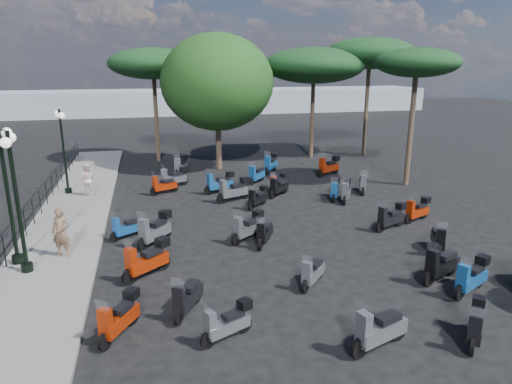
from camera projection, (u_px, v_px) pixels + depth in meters
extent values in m
plane|color=black|center=(234.00, 229.00, 18.28)|extent=(120.00, 120.00, 0.00)
cube|color=slate|center=(72.00, 216.00, 19.60)|extent=(3.00, 30.00, 0.15)
cylinder|color=black|center=(4.00, 250.00, 14.47)|extent=(0.04, 0.04, 1.10)
cylinder|color=black|center=(15.00, 235.00, 15.75)|extent=(0.04, 0.04, 1.10)
cylinder|color=black|center=(25.00, 222.00, 17.03)|extent=(0.04, 0.04, 1.10)
cylinder|color=black|center=(33.00, 211.00, 18.31)|extent=(0.04, 0.04, 1.10)
cylinder|color=black|center=(40.00, 201.00, 19.59)|extent=(0.04, 0.04, 1.10)
cylinder|color=black|center=(46.00, 193.00, 20.87)|extent=(0.04, 0.04, 1.10)
cylinder|color=black|center=(52.00, 185.00, 22.15)|extent=(0.04, 0.04, 1.10)
cylinder|color=black|center=(57.00, 179.00, 23.43)|extent=(0.04, 0.04, 1.10)
cylinder|color=black|center=(61.00, 173.00, 24.71)|extent=(0.04, 0.04, 1.10)
cylinder|color=black|center=(65.00, 167.00, 25.99)|extent=(0.04, 0.04, 1.10)
cylinder|color=black|center=(69.00, 162.00, 27.27)|extent=(0.04, 0.04, 1.10)
cylinder|color=black|center=(72.00, 158.00, 28.55)|extent=(0.04, 0.04, 1.10)
cylinder|color=black|center=(75.00, 154.00, 29.83)|extent=(0.04, 0.04, 1.10)
cylinder|color=black|center=(78.00, 150.00, 31.11)|extent=(0.04, 0.04, 1.10)
cube|color=black|center=(35.00, 194.00, 18.80)|extent=(0.04, 26.00, 0.04)
cube|color=black|center=(37.00, 206.00, 18.95)|extent=(0.04, 26.00, 0.04)
cylinder|color=black|center=(27.00, 267.00, 14.26)|extent=(0.35, 0.35, 0.27)
cylinder|color=black|center=(18.00, 204.00, 13.69)|extent=(0.12, 0.12, 4.42)
cylinder|color=black|center=(8.00, 136.00, 13.13)|extent=(0.17, 0.99, 0.04)
sphere|color=white|center=(10.00, 137.00, 13.61)|extent=(0.31, 0.31, 0.31)
sphere|color=white|center=(6.00, 143.00, 12.71)|extent=(0.31, 0.31, 0.31)
cylinder|color=black|center=(18.00, 259.00, 14.86)|extent=(0.36, 0.36, 0.27)
cylinder|color=black|center=(8.00, 197.00, 14.28)|extent=(0.12, 0.12, 4.47)
sphere|color=white|center=(7.00, 133.00, 14.23)|extent=(0.31, 0.31, 0.31)
cylinder|color=black|center=(68.00, 190.00, 22.86)|extent=(0.33, 0.33, 0.25)
cylinder|color=black|center=(64.00, 152.00, 22.33)|extent=(0.11, 0.11, 4.16)
cylinder|color=black|center=(59.00, 112.00, 21.80)|extent=(0.36, 0.89, 0.04)
sphere|color=white|center=(58.00, 114.00, 22.20)|extent=(0.29, 0.29, 0.29)
sphere|color=white|center=(62.00, 115.00, 21.45)|extent=(0.29, 0.29, 0.29)
imported|color=brown|center=(61.00, 232.00, 15.16)|extent=(0.72, 0.59, 1.71)
imported|color=beige|center=(87.00, 179.00, 22.29)|extent=(0.89, 0.77, 1.59)
cylinder|color=black|center=(105.00, 341.00, 10.56)|extent=(0.32, 0.44, 0.46)
cylinder|color=black|center=(133.00, 316.00, 11.61)|extent=(0.32, 0.44, 0.46)
cube|color=#9B2306|center=(120.00, 320.00, 11.08)|extent=(0.93, 1.24, 0.33)
cube|color=black|center=(123.00, 307.00, 11.16)|extent=(0.55, 0.64, 0.13)
cube|color=#9B2306|center=(105.00, 322.00, 10.50)|extent=(0.36, 0.33, 0.67)
plane|color=white|center=(102.00, 307.00, 10.33)|extent=(0.35, 0.26, 0.36)
cube|color=black|center=(131.00, 294.00, 11.46)|extent=(0.43, 0.44, 0.25)
cylinder|color=black|center=(130.00, 277.00, 13.68)|extent=(0.48, 0.41, 0.52)
cylinder|color=black|center=(163.00, 262.00, 14.66)|extent=(0.48, 0.41, 0.52)
cube|color=#9B2306|center=(148.00, 263.00, 14.15)|extent=(1.33, 1.16, 0.37)
cube|color=black|center=(152.00, 252.00, 14.21)|extent=(0.71, 0.66, 0.15)
cube|color=#9B2306|center=(131.00, 260.00, 13.61)|extent=(0.39, 0.40, 0.76)
plane|color=white|center=(128.00, 246.00, 13.42)|extent=(0.32, 0.38, 0.40)
cube|color=black|center=(162.00, 242.00, 14.48)|extent=(0.50, 0.50, 0.28)
cylinder|color=black|center=(115.00, 237.00, 16.95)|extent=(0.40, 0.31, 0.42)
cylinder|color=black|center=(140.00, 229.00, 17.70)|extent=(0.40, 0.31, 0.42)
cube|color=#174F92|center=(128.00, 229.00, 17.31)|extent=(1.12, 0.89, 0.30)
cube|color=black|center=(131.00, 222.00, 17.35)|extent=(0.59, 0.51, 0.12)
cube|color=#174F92|center=(116.00, 226.00, 16.89)|extent=(0.31, 0.33, 0.62)
plane|color=white|center=(114.00, 216.00, 16.74)|extent=(0.24, 0.32, 0.33)
cylinder|color=black|center=(143.00, 244.00, 16.11)|extent=(0.42, 0.48, 0.53)
cylinder|color=black|center=(166.00, 232.00, 17.25)|extent=(0.42, 0.48, 0.53)
cube|color=#56595F|center=(155.00, 232.00, 16.67)|extent=(1.20, 1.35, 0.38)
cube|color=black|center=(158.00, 223.00, 16.75)|extent=(0.68, 0.72, 0.15)
cube|color=#56595F|center=(144.00, 230.00, 16.05)|extent=(0.41, 0.40, 0.77)
plane|color=white|center=(142.00, 217.00, 15.85)|extent=(0.38, 0.33, 0.41)
cube|color=black|center=(165.00, 214.00, 17.08)|extent=(0.51, 0.51, 0.29)
cylinder|color=black|center=(154.00, 191.00, 22.84)|extent=(0.45, 0.28, 0.45)
cylinder|color=black|center=(174.00, 188.00, 23.53)|extent=(0.45, 0.28, 0.45)
cube|color=#9B2306|center=(165.00, 186.00, 23.17)|extent=(1.24, 0.81, 0.32)
cube|color=black|center=(168.00, 181.00, 23.19)|extent=(0.63, 0.50, 0.13)
cube|color=#9B2306|center=(155.00, 183.00, 22.77)|extent=(0.31, 0.34, 0.66)
plane|color=white|center=(153.00, 175.00, 22.62)|extent=(0.22, 0.36, 0.35)
cylinder|color=black|center=(177.00, 173.00, 26.49)|extent=(0.30, 0.51, 0.51)
cylinder|color=black|center=(184.00, 168.00, 27.70)|extent=(0.30, 0.51, 0.51)
cube|color=#56595F|center=(181.00, 167.00, 27.09)|extent=(0.87, 1.41, 0.36)
cube|color=black|center=(182.00, 162.00, 27.18)|extent=(0.54, 0.71, 0.15)
cube|color=#56595F|center=(178.00, 165.00, 26.44)|extent=(0.38, 0.34, 0.74)
plane|color=white|center=(177.00, 157.00, 26.25)|extent=(0.40, 0.23, 0.39)
cube|color=black|center=(184.00, 157.00, 27.53)|extent=(0.45, 0.46, 0.28)
cylinder|color=black|center=(208.00, 340.00, 10.63)|extent=(0.42, 0.26, 0.42)
cylinder|color=black|center=(244.00, 325.00, 11.26)|extent=(0.42, 0.26, 0.42)
cube|color=gray|center=(228.00, 326.00, 10.93)|extent=(1.16, 0.76, 0.30)
cube|color=black|center=(233.00, 314.00, 10.95)|extent=(0.59, 0.46, 0.12)
cube|color=gray|center=(210.00, 324.00, 10.56)|extent=(0.29, 0.32, 0.62)
plane|color=white|center=(208.00, 309.00, 10.42)|extent=(0.20, 0.33, 0.33)
cube|color=black|center=(245.00, 304.00, 11.12)|extent=(0.39, 0.38, 0.23)
cylinder|color=black|center=(179.00, 316.00, 11.58)|extent=(0.31, 0.46, 0.47)
cylinder|color=black|center=(197.00, 294.00, 12.67)|extent=(0.31, 0.46, 0.47)
cube|color=black|center=(188.00, 298.00, 12.12)|extent=(0.91, 1.28, 0.33)
cube|color=black|center=(191.00, 286.00, 12.20)|extent=(0.54, 0.66, 0.14)
cube|color=black|center=(179.00, 299.00, 11.53)|extent=(0.36, 0.33, 0.69)
plane|color=white|center=(177.00, 284.00, 11.36)|extent=(0.36, 0.25, 0.36)
cylinder|color=black|center=(261.00, 244.00, 16.19)|extent=(0.31, 0.44, 0.45)
cylinder|color=black|center=(269.00, 233.00, 17.24)|extent=(0.31, 0.44, 0.45)
cube|color=black|center=(265.00, 234.00, 16.71)|extent=(0.89, 1.23, 0.32)
cube|color=black|center=(266.00, 226.00, 16.79)|extent=(0.53, 0.63, 0.13)
cube|color=black|center=(261.00, 232.00, 16.14)|extent=(0.35, 0.32, 0.66)
plane|color=white|center=(261.00, 221.00, 15.98)|extent=(0.35, 0.24, 0.35)
cylinder|color=black|center=(222.00, 198.00, 21.57)|extent=(0.52, 0.30, 0.52)
cylinder|color=black|center=(244.00, 194.00, 22.31)|extent=(0.52, 0.30, 0.52)
cube|color=#56595F|center=(234.00, 192.00, 21.92)|extent=(1.44, 0.88, 0.37)
cube|color=black|center=(237.00, 185.00, 21.94)|extent=(0.73, 0.55, 0.15)
cube|color=#56595F|center=(223.00, 188.00, 21.48)|extent=(0.35, 0.39, 0.76)
plane|color=white|center=(222.00, 178.00, 21.31)|extent=(0.24, 0.41, 0.40)
cube|color=black|center=(245.00, 180.00, 22.13)|extent=(0.47, 0.46, 0.28)
cylinder|color=black|center=(209.00, 190.00, 22.99)|extent=(0.50, 0.26, 0.49)
cylinder|color=black|center=(230.00, 187.00, 23.64)|extent=(0.50, 0.26, 0.49)
cube|color=#174F92|center=(220.00, 185.00, 23.30)|extent=(1.37, 0.78, 0.35)
cube|color=black|center=(223.00, 179.00, 23.31)|extent=(0.68, 0.50, 0.14)
cube|color=#174F92|center=(210.00, 181.00, 22.91)|extent=(0.32, 0.37, 0.72)
plane|color=white|center=(209.00, 172.00, 22.75)|extent=(0.21, 0.39, 0.38)
cube|color=black|center=(230.00, 174.00, 23.48)|extent=(0.44, 0.43, 0.27)
cylinder|color=black|center=(163.00, 184.00, 24.10)|extent=(0.49, 0.29, 0.49)
cylinder|color=black|center=(184.00, 181.00, 24.82)|extent=(0.49, 0.29, 0.49)
cube|color=gray|center=(174.00, 179.00, 24.44)|extent=(1.35, 0.85, 0.35)
cube|color=black|center=(177.00, 174.00, 24.46)|extent=(0.68, 0.53, 0.14)
cube|color=gray|center=(164.00, 176.00, 24.02)|extent=(0.33, 0.37, 0.71)
plane|color=white|center=(163.00, 167.00, 23.86)|extent=(0.23, 0.38, 0.38)
cube|color=black|center=(184.00, 169.00, 24.65)|extent=(0.45, 0.44, 0.26)
cylinder|color=black|center=(360.00, 348.00, 10.25)|extent=(0.52, 0.27, 0.51)
cylinder|color=black|center=(398.00, 331.00, 10.92)|extent=(0.52, 0.27, 0.51)
cube|color=#56595F|center=(382.00, 331.00, 10.56)|extent=(1.43, 0.80, 0.36)
cube|color=black|center=(388.00, 318.00, 10.58)|extent=(0.71, 0.51, 0.15)
cube|color=#56595F|center=(364.00, 328.00, 10.16)|extent=(0.33, 0.38, 0.75)
plane|color=white|center=(363.00, 310.00, 10.00)|extent=(0.21, 0.41, 0.40)
cylinder|color=black|center=(305.00, 286.00, 13.20)|extent=(0.35, 0.37, 0.42)
cylinder|color=black|center=(319.00, 272.00, 14.09)|extent=(0.35, 0.37, 0.42)
cube|color=gray|center=(313.00, 273.00, 13.64)|extent=(1.01, 1.05, 0.30)
cube|color=black|center=(316.00, 264.00, 13.70)|extent=(0.56, 0.57, 0.12)
cube|color=gray|center=(307.00, 272.00, 13.15)|extent=(0.33, 0.32, 0.62)
plane|color=white|center=(307.00, 260.00, 13.00)|extent=(0.29, 0.28, 0.33)
cylinder|color=black|center=(236.00, 239.00, 16.64)|extent=(0.45, 0.37, 0.48)
cylinder|color=black|center=(258.00, 230.00, 17.53)|extent=(0.45, 0.37, 0.48)
cube|color=gray|center=(248.00, 229.00, 17.07)|extent=(1.26, 1.05, 0.34)
cube|color=black|center=(251.00, 221.00, 17.12)|extent=(0.67, 0.60, 0.14)
cube|color=gray|center=(238.00, 226.00, 16.57)|extent=(0.36, 0.38, 0.71)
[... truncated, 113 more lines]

